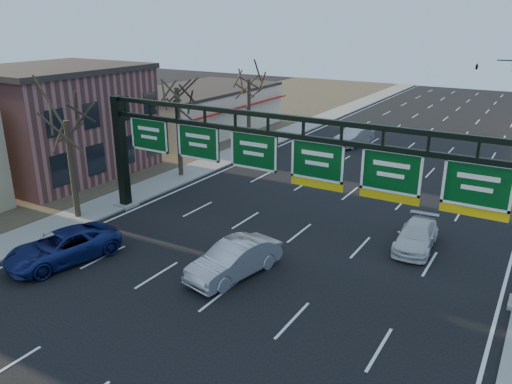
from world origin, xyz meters
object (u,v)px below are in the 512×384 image
Objects in this scene: sign_gantry at (287,165)px; car_blue_suv at (63,247)px; car_silver_sedan at (234,259)px; car_white_wagon at (416,236)px.

sign_gantry reaches higher than car_blue_suv.
car_blue_suv is at bearing -140.47° from sign_gantry.
car_blue_suv is 8.86m from car_silver_sedan.
sign_gantry is at bearing -153.17° from car_white_wagon.
car_silver_sedan is (8.25, 3.25, 0.05)m from car_blue_suv.
car_silver_sedan is at bearing -134.80° from car_white_wagon.
sign_gantry is at bearing 93.06° from car_silver_sedan.
car_white_wagon is at bearing 60.64° from car_silver_sedan.
car_silver_sedan reaches higher than car_blue_suv.
car_blue_suv is 18.45m from car_white_wagon.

